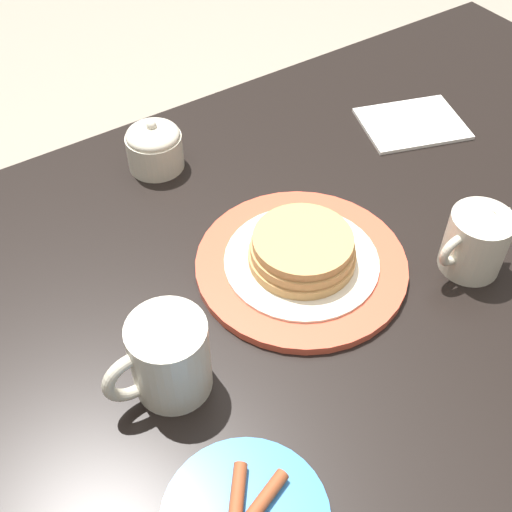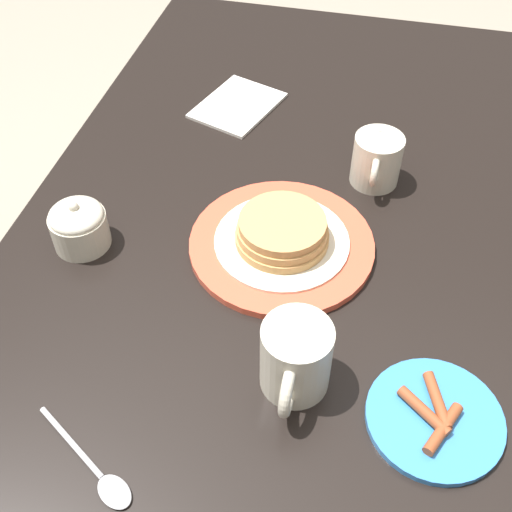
% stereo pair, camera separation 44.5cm
% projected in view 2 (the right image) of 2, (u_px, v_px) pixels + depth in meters
% --- Properties ---
extents(ground_plane, '(8.00, 8.00, 0.00)m').
position_uv_depth(ground_plane, '(282.00, 482.00, 1.50)').
color(ground_plane, gray).
extents(dining_table, '(1.58, 0.90, 0.76)m').
position_uv_depth(dining_table, '(294.00, 312.00, 1.02)').
color(dining_table, black).
rests_on(dining_table, ground_plane).
extents(pancake_plate, '(0.28, 0.28, 0.06)m').
position_uv_depth(pancake_plate, '(282.00, 239.00, 0.95)').
color(pancake_plate, '#DB5138').
rests_on(pancake_plate, dining_table).
extents(side_plate_bacon, '(0.17, 0.17, 0.02)m').
position_uv_depth(side_plate_bacon, '(434.00, 418.00, 0.77)').
color(side_plate_bacon, '#337AC6').
rests_on(side_plate_bacon, dining_table).
extents(coffee_mug, '(0.12, 0.09, 0.10)m').
position_uv_depth(coffee_mug, '(295.00, 359.00, 0.77)').
color(coffee_mug, beige).
rests_on(coffee_mug, dining_table).
extents(creamer_pitcher, '(0.12, 0.08, 0.09)m').
position_uv_depth(creamer_pitcher, '(377.00, 159.00, 1.04)').
color(creamer_pitcher, beige).
rests_on(creamer_pitcher, dining_table).
extents(sugar_bowl, '(0.09, 0.09, 0.08)m').
position_uv_depth(sugar_bowl, '(79.00, 225.00, 0.95)').
color(sugar_bowl, beige).
rests_on(sugar_bowl, dining_table).
extents(napkin, '(0.20, 0.17, 0.01)m').
position_uv_depth(napkin, '(238.00, 105.00, 1.22)').
color(napkin, silver).
rests_on(napkin, dining_table).
extents(spoon, '(0.10, 0.15, 0.01)m').
position_uv_depth(spoon, '(100.00, 475.00, 0.72)').
color(spoon, silver).
rests_on(spoon, dining_table).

